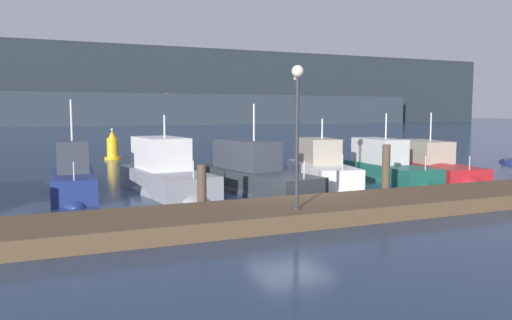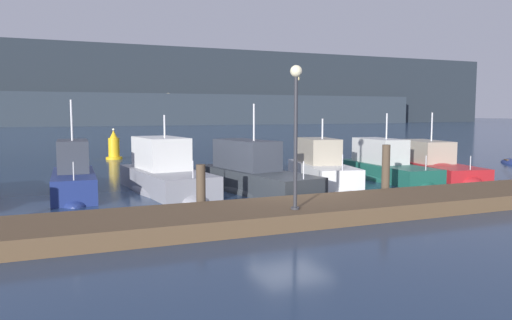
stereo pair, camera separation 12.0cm
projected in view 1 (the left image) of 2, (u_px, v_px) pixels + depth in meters
The scene contains 14 objects.
ground_plane at pixel (290, 203), 16.97m from camera, with size 400.00×400.00×0.00m, color navy.
dock at pixel (328, 209), 14.72m from camera, with size 29.30×2.80×0.45m, color brown.
mooring_pile_1 at pixel (202, 190), 14.87m from camera, with size 0.28×0.28×1.52m, color #4C3D2D.
mooring_pile_2 at pixel (386, 172), 17.46m from camera, with size 0.28×0.28×1.94m, color #4C3D2D.
motorboat_berth_2 at pixel (74, 185), 18.29m from camera, with size 1.79×5.20×3.99m.
motorboat_berth_3 at pixel (166, 182), 19.47m from camera, with size 3.04×6.66×3.60m.
motorboat_berth_4 at pixel (254, 182), 19.38m from camera, with size 3.23×7.24×3.96m.
motorboat_berth_5 at pixel (322, 175), 21.32m from camera, with size 2.89×5.63×3.26m.
motorboat_berth_6 at pixel (385, 172), 22.96m from camera, with size 2.31×6.51×3.59m.
motorboat_berth_7 at pixel (430, 169), 24.79m from camera, with size 3.55×7.39×3.72m.
channel_buoy at pixel (112, 148), 32.51m from camera, with size 1.06×1.06×2.02m.
dock_lamppost at pixel (297, 113), 13.27m from camera, with size 0.32×0.32×3.86m.
hillside_backdrop at pixel (85, 88), 120.60m from camera, with size 240.00×23.00×19.11m.
rowboat_adrift at pixel (510, 163), 29.98m from camera, with size 2.40×2.94×0.56m.
Camera 1 is at (-7.63, -14.96, 3.07)m, focal length 35.00 mm.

